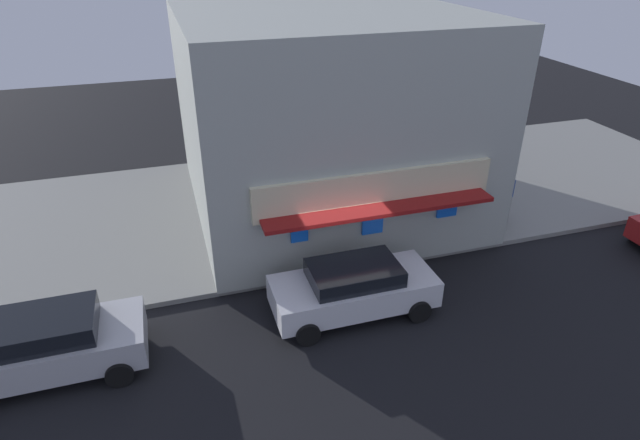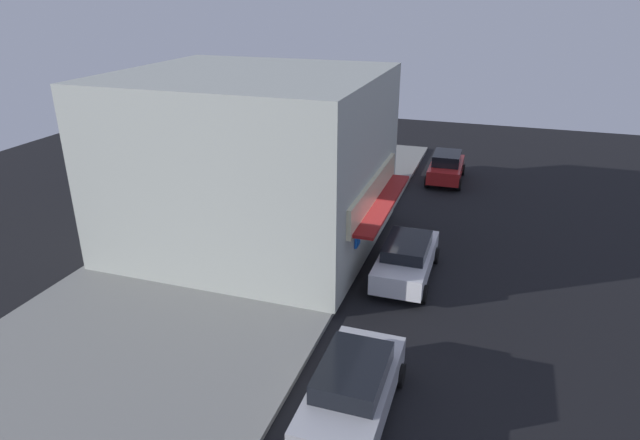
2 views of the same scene
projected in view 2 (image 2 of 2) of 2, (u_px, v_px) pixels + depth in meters
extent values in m
plane|color=black|center=(360.00, 268.00, 21.20)|extent=(54.40, 54.40, 0.00)
cube|color=gray|center=(242.00, 249.00, 22.64)|extent=(36.26, 10.11, 0.16)
cube|color=#ADB2A8|center=(253.00, 159.00, 22.16)|extent=(9.48, 9.98, 6.93)
cube|color=beige|center=(374.00, 191.00, 20.99)|extent=(7.21, 0.16, 1.08)
cube|color=maroon|center=(382.00, 203.00, 21.05)|extent=(6.83, 0.90, 0.12)
cube|color=blue|center=(357.00, 241.00, 19.43)|extent=(0.50, 0.08, 0.40)
cube|color=blue|center=(372.00, 219.00, 21.39)|extent=(0.64, 0.08, 0.59)
cube|color=blue|center=(385.00, 195.00, 23.48)|extent=(0.66, 0.08, 0.50)
cylinder|color=black|center=(345.00, 200.00, 20.25)|extent=(0.18, 0.18, 5.22)
cube|color=black|center=(353.00, 150.00, 19.42)|extent=(0.32, 0.28, 0.95)
sphere|color=maroon|center=(357.00, 142.00, 19.26)|extent=(0.18, 0.18, 0.18)
sphere|color=yellow|center=(357.00, 151.00, 19.38)|extent=(0.18, 0.18, 0.18)
sphere|color=#0F4C19|center=(356.00, 159.00, 19.50)|extent=(0.18, 0.18, 0.18)
cylinder|color=#B2B2B7|center=(327.00, 292.00, 18.54)|extent=(0.25, 0.25, 0.69)
sphere|color=#B2B2B7|center=(327.00, 282.00, 18.38)|extent=(0.21, 0.21, 0.21)
cylinder|color=#B2B2B7|center=(325.00, 294.00, 18.36)|extent=(0.12, 0.10, 0.10)
cylinder|color=#B2B2B7|center=(328.00, 289.00, 18.69)|extent=(0.12, 0.10, 0.10)
cylinder|color=#2D2D2D|center=(347.00, 224.00, 23.79)|extent=(0.45, 0.45, 0.81)
cylinder|color=black|center=(365.00, 193.00, 27.24)|extent=(0.19, 0.19, 0.92)
cylinder|color=black|center=(372.00, 194.00, 27.20)|extent=(0.19, 0.19, 0.92)
cube|color=#334C8C|center=(369.00, 178.00, 26.91)|extent=(0.50, 0.33, 0.65)
sphere|color=tan|center=(370.00, 169.00, 26.73)|extent=(0.22, 0.22, 0.22)
cylinder|color=#334C8C|center=(369.00, 181.00, 26.69)|extent=(0.12, 0.12, 0.59)
cylinder|color=#334C8C|center=(369.00, 177.00, 27.16)|extent=(0.12, 0.12, 0.59)
cylinder|color=#59595B|center=(340.00, 213.00, 25.57)|extent=(0.50, 0.50, 0.40)
sphere|color=#2D7A33|center=(340.00, 202.00, 25.37)|extent=(0.75, 0.75, 0.75)
cube|color=silver|center=(406.00, 261.00, 20.29)|extent=(4.46, 1.82, 0.75)
cube|color=black|center=(407.00, 246.00, 20.06)|extent=(2.41, 1.53, 0.44)
cylinder|color=black|center=(390.00, 249.00, 22.07)|extent=(0.64, 0.22, 0.64)
cylinder|color=black|center=(436.00, 255.00, 21.54)|extent=(0.64, 0.22, 0.64)
cylinder|color=black|center=(372.00, 285.00, 19.34)|extent=(0.64, 0.22, 0.64)
cylinder|color=black|center=(424.00, 294.00, 18.81)|extent=(0.64, 0.22, 0.64)
cube|color=#B7B7BC|center=(352.00, 393.00, 13.60)|extent=(4.38, 1.87, 0.78)
cube|color=black|center=(353.00, 372.00, 13.35)|extent=(2.36, 1.57, 0.51)
cylinder|color=black|center=(334.00, 362.00, 15.37)|extent=(0.64, 0.22, 0.64)
cylinder|color=black|center=(400.00, 375.00, 14.82)|extent=(0.64, 0.22, 0.64)
cylinder|color=black|center=(296.00, 440.00, 12.69)|extent=(0.64, 0.22, 0.64)
cube|color=#AD1E1E|center=(446.00, 169.00, 30.71)|extent=(4.01, 1.79, 0.73)
cube|color=black|center=(447.00, 158.00, 30.46)|extent=(2.18, 1.49, 0.58)
cylinder|color=black|center=(433.00, 167.00, 32.32)|extent=(0.64, 0.23, 0.64)
cylinder|color=black|center=(463.00, 170.00, 31.84)|extent=(0.64, 0.23, 0.64)
cylinder|color=black|center=(427.00, 182.00, 29.87)|extent=(0.64, 0.23, 0.64)
cylinder|color=black|center=(459.00, 185.00, 29.39)|extent=(0.64, 0.23, 0.64)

